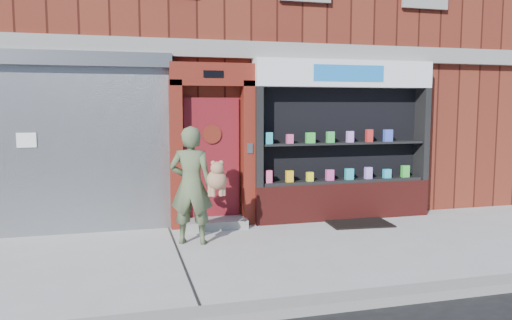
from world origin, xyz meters
name	(u,v)px	position (x,y,z in m)	size (l,w,h in m)	color
ground	(285,251)	(0.00, 0.00, 0.00)	(80.00, 80.00, 0.00)	#9E9E99
curb	(349,301)	(0.00, -2.15, 0.06)	(60.00, 0.30, 0.12)	gray
building	(212,34)	(0.00, 5.99, 4.00)	(12.00, 8.16, 8.00)	#5A1E14
shutter_bay	(79,132)	(-3.00, 1.93, 1.72)	(3.10, 0.30, 3.04)	gray
red_door_bay	(213,145)	(-0.75, 1.86, 1.46)	(1.52, 0.58, 2.90)	#5F1910
pharmacy_bay	(343,147)	(1.75, 1.81, 1.37)	(3.50, 0.41, 3.00)	#5A1915
woman	(193,185)	(-1.26, 0.77, 0.93)	(0.92, 0.64, 1.85)	#4D5B3C
doormat	(358,223)	(1.85, 1.29, 0.01)	(1.12, 0.79, 0.03)	black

